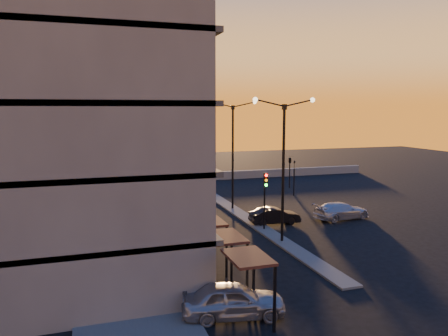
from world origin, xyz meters
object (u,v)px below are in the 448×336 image
traffic_light_main (265,192)px  car_sedan (275,216)px  car_hatchback (233,300)px  streetlamp_mid (233,146)px  car_wagon (341,211)px

traffic_light_main → car_sedan: (1.50, 1.58, -2.25)m
traffic_light_main → car_sedan: 3.13m
traffic_light_main → car_hatchback: bearing=-119.0°
traffic_light_main → car_sedan: size_ratio=1.10×
streetlamp_mid → traffic_light_main: bearing=-90.0°
traffic_light_main → car_hatchback: traffic_light_main is taller
car_hatchback → car_sedan: (8.00, 13.32, -0.11)m
car_wagon → car_hatchback: bearing=127.3°
streetlamp_mid → car_wagon: streetlamp_mid is taller
streetlamp_mid → car_sedan: (1.50, -5.55, -4.96)m
car_sedan → car_wagon: bearing=-88.6°
traffic_light_main → car_wagon: size_ratio=0.90×
streetlamp_mid → traffic_light_main: streetlamp_mid is taller
streetlamp_mid → car_wagon: 10.51m
streetlamp_mid → car_hatchback: bearing=-109.0°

